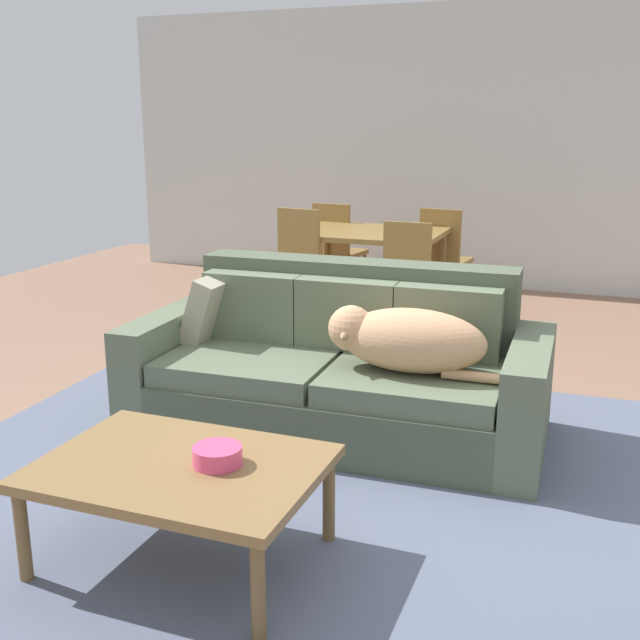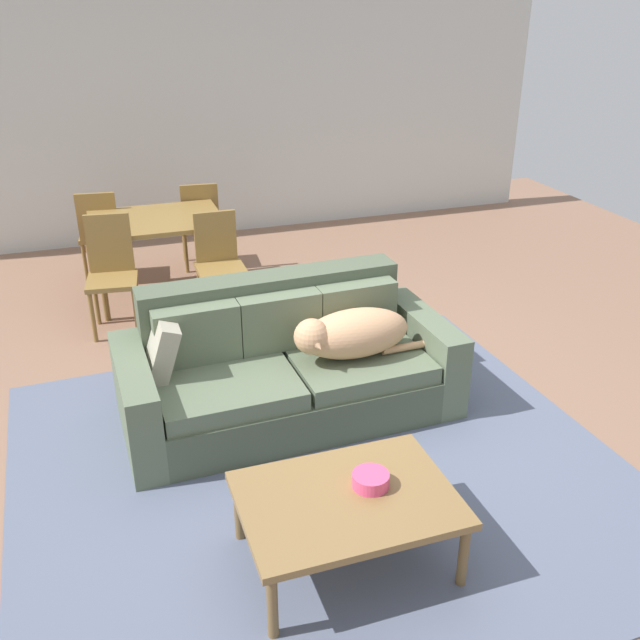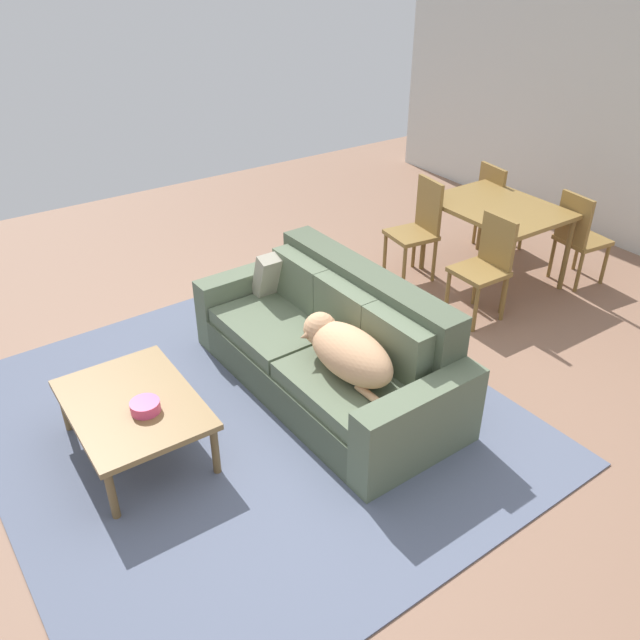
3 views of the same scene
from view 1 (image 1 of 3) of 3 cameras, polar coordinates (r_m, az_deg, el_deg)
The scene contains 13 objects.
ground_plane at distance 4.22m, azimuth 4.69°, elevation -8.35°, with size 10.00×10.00×0.00m, color #8C6751.
back_partition at distance 7.82m, azimuth 13.35°, elevation 12.14°, with size 8.00×0.12×2.70m, color silver.
area_rug at distance 3.70m, azimuth -2.28°, elevation -11.74°, with size 3.54×3.29×0.01m, color slate.
couch at distance 4.19m, azimuth 1.49°, elevation -3.74°, with size 2.21×1.05×0.88m.
dog_on_left_cushion at distance 3.85m, azimuth 6.21°, elevation -1.41°, with size 0.92×0.39×0.32m.
throw_pillow_by_left_arm at distance 4.46m, azimuth -8.07°, elevation 0.84°, with size 0.12×0.38×0.38m, color #ABA58F.
coffee_table at distance 2.99m, azimuth -10.21°, elevation -11.02°, with size 1.04×0.76×0.41m.
bowl_on_coffee_table at distance 2.93m, azimuth -7.55°, elevation -9.85°, with size 0.18×0.18×0.07m, color #EA4C7F.
dining_table at distance 6.36m, azimuth 3.66°, elevation 5.88°, with size 1.16×0.90×0.75m.
dining_chair_near_left at distance 6.01m, azimuth -2.06°, elevation 3.96°, with size 0.45×0.45×0.96m.
dining_chair_near_right at distance 5.72m, azimuth 6.09°, elevation 3.07°, with size 0.40×0.40×0.90m.
dining_chair_far_left at distance 7.04m, azimuth 1.21°, elevation 5.37°, with size 0.45×0.45×0.91m.
dining_chair_far_right at distance 6.83m, azimuth 9.03°, elevation 4.77°, with size 0.44×0.44×0.90m.
Camera 1 is at (1.06, -3.74, 1.66)m, focal length 43.53 mm.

